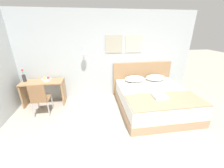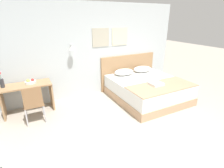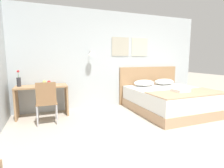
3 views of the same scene
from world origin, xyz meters
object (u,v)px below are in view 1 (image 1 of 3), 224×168
at_px(folded_towel_near_foot, 160,96).
at_px(flower_vase, 24,77).
at_px(headboard, 142,78).
at_px(pillow_left, 135,79).
at_px(throw_blanket, 166,100).
at_px(bed, 154,100).
at_px(pillow_right, 156,78).
at_px(desk_chair, 40,98).
at_px(desk, 44,88).
at_px(fruit_bowl, 46,79).

bearing_deg(folded_towel_near_foot, flower_vase, 160.45).
distance_m(headboard, pillow_left, 0.47).
bearing_deg(headboard, throw_blanket, -90.00).
xyz_separation_m(bed, headboard, (0.00, 1.03, 0.27)).
relative_size(pillow_right, throw_blanket, 0.35).
distance_m(headboard, throw_blanket, 1.61).
relative_size(pillow_right, folded_towel_near_foot, 1.91).
distance_m(folded_towel_near_foot, desk_chair, 2.98).
bearing_deg(throw_blanket, headboard, 90.00).
height_order(bed, desk_chair, desk_chair).
relative_size(bed, folded_towel_near_foot, 6.12).
height_order(throw_blanket, desk, desk).
xyz_separation_m(desk, flower_vase, (-0.47, 0.04, 0.35)).
bearing_deg(desk_chair, headboard, 16.65).
distance_m(pillow_left, fruit_bowl, 2.64).
distance_m(pillow_left, desk, 2.75).
bearing_deg(desk_chair, bed, -2.46).
relative_size(headboard, folded_towel_near_foot, 6.03).
relative_size(headboard, pillow_right, 3.16).
bearing_deg(bed, fruit_bowl, 165.16).
xyz_separation_m(throw_blanket, desk_chair, (-3.01, 0.71, -0.06)).
height_order(bed, throw_blanket, throw_blanket).
height_order(headboard, folded_towel_near_foot, headboard).
bearing_deg(desk_chair, throw_blanket, -13.25).
xyz_separation_m(headboard, fruit_bowl, (-2.99, -0.24, 0.22)).
bearing_deg(pillow_left, desk, 179.44).
distance_m(headboard, fruit_bowl, 3.00).
bearing_deg(desk, fruit_bowl, 16.43).
bearing_deg(fruit_bowl, pillow_right, -1.04).
distance_m(bed, pillow_right, 0.89).
bearing_deg(desk, throw_blanket, -23.33).
height_order(pillow_left, throw_blanket, pillow_left).
height_order(pillow_right, flower_vase, flower_vase).
xyz_separation_m(folded_towel_near_foot, flower_vase, (-3.49, 1.24, 0.23)).
bearing_deg(pillow_left, throw_blanket, -74.98).
bearing_deg(pillow_right, flower_vase, 179.00).
xyz_separation_m(headboard, desk_chair, (-3.01, -0.90, -0.03)).
bearing_deg(headboard, pillow_left, -139.57).
relative_size(fruit_bowl, flower_vase, 0.69).
bearing_deg(fruit_bowl, pillow_left, -1.32).
distance_m(headboard, flower_vase, 3.59).
xyz_separation_m(headboard, desk, (-3.10, -0.27, -0.04)).
relative_size(pillow_right, desk, 0.54).
bearing_deg(pillow_right, desk_chair, -169.87).
relative_size(bed, throw_blanket, 1.11).
height_order(pillow_left, flower_vase, flower_vase).
distance_m(folded_towel_near_foot, flower_vase, 3.71).
relative_size(pillow_left, pillow_right, 1.00).
bearing_deg(folded_towel_near_foot, pillow_right, 69.55).
xyz_separation_m(pillow_left, desk, (-2.75, 0.03, -0.15)).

